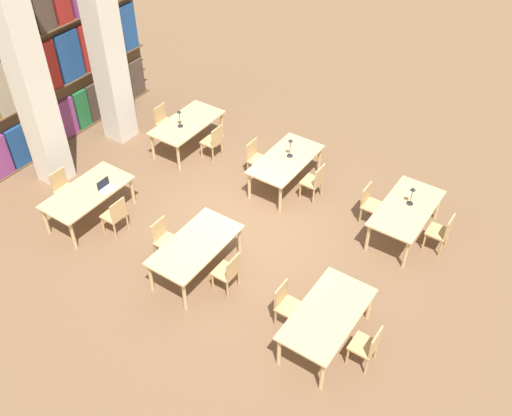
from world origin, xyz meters
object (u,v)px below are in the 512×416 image
reading_table_4 (88,194)px  chair_7 (256,158)px  chair_3 (370,203)px  reading_table_2 (196,247)px  pillar_center (101,21)px  chair_4 (228,272)px  desk_lamp_0 (412,193)px  chair_9 (64,188)px  laptop (106,187)px  chair_11 (165,121)px  chair_1 (287,304)px  chair_8 (115,215)px  desk_lamp_1 (290,145)px  chair_6 (314,181)px  reading_table_0 (327,316)px  reading_table_5 (187,125)px  chair_5 (165,239)px  pillar_left (23,58)px  reading_table_3 (286,161)px  desk_lamp_2 (179,115)px  chair_10 (213,141)px  chair_2 (441,232)px  chair_0 (367,346)px  reading_table_1 (406,210)px

reading_table_4 → chair_7: bearing=-32.3°
chair_3 → reading_table_2: size_ratio=0.47×
pillar_center → chair_4: (-2.63, -5.30, -2.54)m
desk_lamp_0 → chair_9: 7.27m
laptop → chair_11: laptop is taller
chair_1 → chair_8: (0.02, 4.10, 0.00)m
desk_lamp_1 → chair_11: 3.59m
chair_11 → desk_lamp_0: bearing=91.3°
desk_lamp_0 → chair_8: (-3.36, 4.90, -0.54)m
chair_3 → chair_6: bearing=-89.5°
chair_6 → chair_7: size_ratio=1.00×
reading_table_0 → reading_table_5: size_ratio=1.00×
reading_table_0 → chair_3: (3.22, 0.73, -0.19)m
chair_8 → chair_9: same height
chair_3 → chair_5: (-3.21, 2.85, 0.00)m
reading_table_2 → chair_8: chair_8 is taller
pillar_left → reading_table_3: (2.73, -4.52, -2.35)m
reading_table_5 → chair_6: bearing=-89.5°
desk_lamp_2 → chair_10: bearing=-71.7°
chair_1 → reading_table_3: bearing=-147.8°
desk_lamp_0 → chair_4: bearing=148.0°
chair_2 → chair_4: size_ratio=1.00×
chair_7 → reading_table_4: chair_7 is taller
reading_table_3 → reading_table_5: 2.75m
chair_7 → chair_11: (-0.01, 2.75, 0.00)m
chair_3 → reading_table_4: (-3.23, 4.90, 0.19)m
chair_0 → chair_4: 2.81m
chair_4 → desk_lamp_1: bearing=12.7°
reading_table_4 → chair_10: bearing=-14.2°
reading_table_0 → chair_1: 0.79m
chair_0 → reading_table_4: bearing=89.8°
chair_4 → chair_10: same height
chair_8 → laptop: laptop is taller
reading_table_0 → desk_lamp_2: (2.95, 5.59, 0.38)m
reading_table_0 → chair_0: size_ratio=2.14×
chair_10 → desk_lamp_2: desk_lamp_2 is taller
pillar_center → reading_table_4: 3.94m
chair_9 → chair_1: bearing=89.8°
chair_2 → reading_table_3: chair_2 is taller
pillar_left → reading_table_0: size_ratio=3.24×
reading_table_2 → desk_lamp_0: bearing=-40.7°
desk_lamp_1 → pillar_center: bearing=99.3°
chair_0 → chair_11: bearing=65.5°
reading_table_1 → reading_table_2: bearing=138.1°
chair_9 → chair_11: size_ratio=1.00×
desk_lamp_0 → chair_5: bearing=132.7°
reading_table_3 → desk_lamp_2: size_ratio=4.14×
chair_8 → chair_4: bearing=-89.4°
chair_4 → chair_11: (3.19, 4.30, 0.00)m
desk_lamp_2 → reading_table_4: bearing=179.2°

